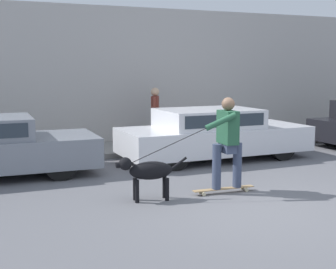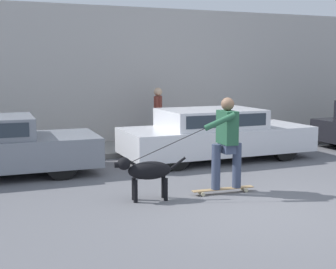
{
  "view_description": "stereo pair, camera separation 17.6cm",
  "coord_description": "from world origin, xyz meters",
  "px_view_note": "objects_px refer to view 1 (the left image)",
  "views": [
    {
      "loc": [
        -3.99,
        -6.11,
        2.17
      ],
      "look_at": [
        -0.71,
        1.86,
        0.95
      ],
      "focal_mm": 50.0,
      "sensor_mm": 36.0,
      "label": 1
    },
    {
      "loc": [
        -3.82,
        -6.18,
        2.17
      ],
      "look_at": [
        -0.71,
        1.86,
        0.95
      ],
      "focal_mm": 50.0,
      "sensor_mm": 36.0,
      "label": 2
    }
  ],
  "objects_px": {
    "parked_car_1": "(213,134)",
    "skateboarder": "(227,139)",
    "dog": "(148,171)",
    "pedestrian_with_bag": "(155,113)"
  },
  "relations": [
    {
      "from": "parked_car_1",
      "to": "skateboarder",
      "type": "height_order",
      "value": "skateboarder"
    },
    {
      "from": "dog",
      "to": "skateboarder",
      "type": "distance_m",
      "value": 1.51
    },
    {
      "from": "skateboarder",
      "to": "pedestrian_with_bag",
      "type": "relative_size",
      "value": 1.53
    },
    {
      "from": "dog",
      "to": "pedestrian_with_bag",
      "type": "distance_m",
      "value": 5.1
    },
    {
      "from": "pedestrian_with_bag",
      "to": "skateboarder",
      "type": "bearing_deg",
      "value": -69.23
    },
    {
      "from": "dog",
      "to": "pedestrian_with_bag",
      "type": "xyz_separation_m",
      "value": [
        1.91,
        4.7,
        0.48
      ]
    },
    {
      "from": "skateboarder",
      "to": "pedestrian_with_bag",
      "type": "xyz_separation_m",
      "value": [
        0.47,
        4.76,
        0.03
      ]
    },
    {
      "from": "pedestrian_with_bag",
      "to": "parked_car_1",
      "type": "bearing_deg",
      "value": -42.44
    },
    {
      "from": "parked_car_1",
      "to": "pedestrian_with_bag",
      "type": "distance_m",
      "value": 2.11
    },
    {
      "from": "dog",
      "to": "pedestrian_with_bag",
      "type": "height_order",
      "value": "pedestrian_with_bag"
    }
  ]
}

